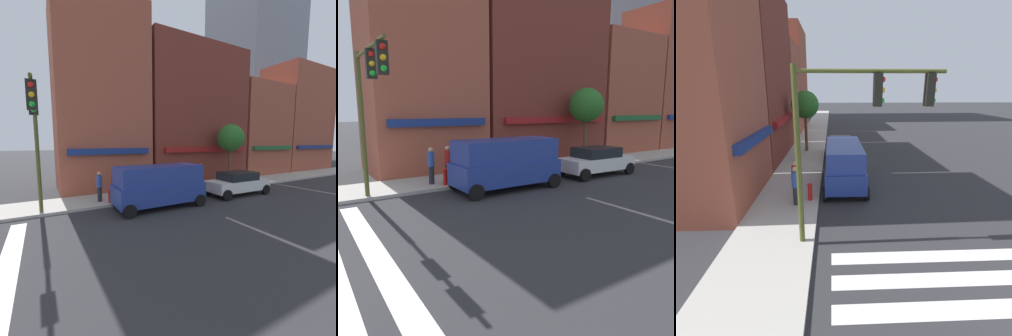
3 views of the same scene
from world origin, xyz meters
TOP-DOWN VIEW (x-y plane):
  - storefront_row at (21.85, 11.50)m, footprint 32.77×5.30m
  - traffic_signal at (4.63, 4.73)m, footprint 0.32×4.52m
  - van_blue at (10.41, 4.70)m, footprint 5.01×2.22m
  - sedan_white at (16.48, 4.70)m, footprint 4.44×2.02m
  - pedestrian_red_jacket at (8.54, 7.12)m, footprint 0.32×0.32m
  - pedestrian_blue_shirt at (7.64, 6.99)m, footprint 0.32×0.32m
  - pedestrian_white_shirt at (15.67, 7.86)m, footprint 0.32×0.32m
  - fire_hydrant at (8.09, 6.40)m, footprint 0.24×0.24m
  - street_tree at (18.49, 7.50)m, footprint 2.23×2.23m

SIDE VIEW (x-z plane):
  - fire_hydrant at x=8.09m, z-range 0.19..1.03m
  - sedan_white at x=16.48m, z-range 0.05..1.64m
  - pedestrian_red_jacket at x=8.54m, z-range 0.19..1.96m
  - pedestrian_blue_shirt at x=7.64m, z-range 0.19..1.96m
  - pedestrian_white_shirt at x=15.67m, z-range 0.19..1.96m
  - van_blue at x=10.41m, z-range 0.12..2.46m
  - street_tree at x=18.49m, z-range 1.46..6.38m
  - traffic_signal at x=4.63m, z-range 1.32..7.20m
  - storefront_row at x=21.85m, z-range -0.63..12.76m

